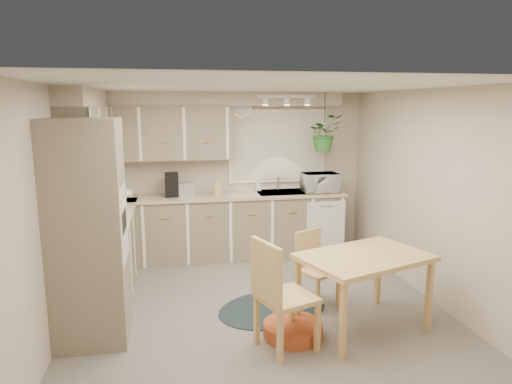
# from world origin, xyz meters

# --- Properties ---
(floor) EXTENTS (4.20, 4.20, 0.00)m
(floor) POSITION_xyz_m (0.00, 0.00, 0.00)
(floor) COLOR slate
(floor) RESTS_ON ground
(ceiling) EXTENTS (4.20, 4.20, 0.00)m
(ceiling) POSITION_xyz_m (0.00, 0.00, 2.40)
(ceiling) COLOR silver
(ceiling) RESTS_ON wall_back
(wall_back) EXTENTS (4.00, 0.04, 2.40)m
(wall_back) POSITION_xyz_m (0.00, 2.10, 1.20)
(wall_back) COLOR #B6A997
(wall_back) RESTS_ON floor
(wall_front) EXTENTS (4.00, 0.04, 2.40)m
(wall_front) POSITION_xyz_m (0.00, -2.10, 1.20)
(wall_front) COLOR #B6A997
(wall_front) RESTS_ON floor
(wall_left) EXTENTS (0.04, 4.20, 2.40)m
(wall_left) POSITION_xyz_m (-2.00, 0.00, 1.20)
(wall_left) COLOR #B6A997
(wall_left) RESTS_ON floor
(wall_right) EXTENTS (0.04, 4.20, 2.40)m
(wall_right) POSITION_xyz_m (2.00, 0.00, 1.20)
(wall_right) COLOR #B6A997
(wall_right) RESTS_ON floor
(base_cab_left) EXTENTS (0.60, 1.85, 0.90)m
(base_cab_left) POSITION_xyz_m (-1.70, 0.88, 0.45)
(base_cab_left) COLOR gray
(base_cab_left) RESTS_ON floor
(base_cab_back) EXTENTS (3.60, 0.60, 0.90)m
(base_cab_back) POSITION_xyz_m (-0.20, 1.80, 0.45)
(base_cab_back) COLOR gray
(base_cab_back) RESTS_ON floor
(counter_left) EXTENTS (0.64, 1.89, 0.04)m
(counter_left) POSITION_xyz_m (-1.69, 0.88, 0.92)
(counter_left) COLOR beige
(counter_left) RESTS_ON base_cab_left
(counter_back) EXTENTS (3.64, 0.64, 0.04)m
(counter_back) POSITION_xyz_m (-0.20, 1.79, 0.92)
(counter_back) COLOR beige
(counter_back) RESTS_ON base_cab_back
(oven_stack) EXTENTS (0.65, 0.65, 2.10)m
(oven_stack) POSITION_xyz_m (-1.68, -0.38, 1.05)
(oven_stack) COLOR gray
(oven_stack) RESTS_ON floor
(wall_oven_face) EXTENTS (0.02, 0.56, 0.58)m
(wall_oven_face) POSITION_xyz_m (-1.35, -0.38, 1.05)
(wall_oven_face) COLOR silver
(wall_oven_face) RESTS_ON oven_stack
(upper_cab_left) EXTENTS (0.35, 2.00, 0.75)m
(upper_cab_left) POSITION_xyz_m (-1.82, 1.00, 1.83)
(upper_cab_left) COLOR gray
(upper_cab_left) RESTS_ON wall_left
(upper_cab_back) EXTENTS (2.00, 0.35, 0.75)m
(upper_cab_back) POSITION_xyz_m (-1.00, 1.93, 1.83)
(upper_cab_back) COLOR gray
(upper_cab_back) RESTS_ON wall_back
(soffit_left) EXTENTS (0.30, 2.00, 0.20)m
(soffit_left) POSITION_xyz_m (-1.85, 1.00, 2.30)
(soffit_left) COLOR #B6A997
(soffit_left) RESTS_ON wall_left
(soffit_back) EXTENTS (3.60, 0.30, 0.20)m
(soffit_back) POSITION_xyz_m (-0.20, 1.95, 2.30)
(soffit_back) COLOR #B6A997
(soffit_back) RESTS_ON wall_back
(cooktop) EXTENTS (0.52, 0.58, 0.02)m
(cooktop) POSITION_xyz_m (-1.68, 0.30, 0.94)
(cooktop) COLOR silver
(cooktop) RESTS_ON counter_left
(range_hood) EXTENTS (0.40, 0.60, 0.14)m
(range_hood) POSITION_xyz_m (-1.70, 0.30, 1.40)
(range_hood) COLOR silver
(range_hood) RESTS_ON upper_cab_left
(window_blinds) EXTENTS (1.40, 0.02, 1.00)m
(window_blinds) POSITION_xyz_m (0.70, 2.07, 1.60)
(window_blinds) COLOR beige
(window_blinds) RESTS_ON wall_back
(window_frame) EXTENTS (1.50, 0.02, 1.10)m
(window_frame) POSITION_xyz_m (0.70, 2.08, 1.60)
(window_frame) COLOR white
(window_frame) RESTS_ON wall_back
(sink) EXTENTS (0.70, 0.48, 0.10)m
(sink) POSITION_xyz_m (0.70, 1.80, 0.90)
(sink) COLOR #A3A6AB
(sink) RESTS_ON counter_back
(dishwasher_front) EXTENTS (0.58, 0.02, 0.83)m
(dishwasher_front) POSITION_xyz_m (1.30, 1.49, 0.42)
(dishwasher_front) COLOR silver
(dishwasher_front) RESTS_ON base_cab_back
(track_light_bar) EXTENTS (0.80, 0.04, 0.04)m
(track_light_bar) POSITION_xyz_m (0.70, 1.55, 2.33)
(track_light_bar) COLOR silver
(track_light_bar) RESTS_ON ceiling
(wall_clock) EXTENTS (0.30, 0.03, 0.30)m
(wall_clock) POSITION_xyz_m (0.15, 2.07, 2.18)
(wall_clock) COLOR #E0A74F
(wall_clock) RESTS_ON wall_back
(dining_table) EXTENTS (1.42, 1.17, 0.77)m
(dining_table) POSITION_xyz_m (0.94, -0.66, 0.38)
(dining_table) COLOR tan
(dining_table) RESTS_ON floor
(chair_left) EXTENTS (0.63, 0.63, 1.05)m
(chair_left) POSITION_xyz_m (0.10, -0.89, 0.52)
(chair_left) COLOR tan
(chair_left) RESTS_ON floor
(chair_back) EXTENTS (0.52, 0.52, 0.83)m
(chair_back) POSITION_xyz_m (0.68, -0.04, 0.41)
(chair_back) COLOR tan
(chair_back) RESTS_ON floor
(braided_rug) EXTENTS (1.47, 1.27, 0.01)m
(braided_rug) POSITION_xyz_m (0.15, -0.08, 0.01)
(braided_rug) COLOR black
(braided_rug) RESTS_ON floor
(pet_bed) EXTENTS (0.73, 0.73, 0.13)m
(pet_bed) POSITION_xyz_m (0.21, -0.70, 0.07)
(pet_bed) COLOR #BC5925
(pet_bed) RESTS_ON floor
(microwave) EXTENTS (0.52, 0.30, 0.35)m
(microwave) POSITION_xyz_m (1.26, 1.70, 1.12)
(microwave) COLOR silver
(microwave) RESTS_ON counter_back
(soap_bottle) EXTENTS (0.08, 0.17, 0.08)m
(soap_bottle) POSITION_xyz_m (0.38, 1.95, 0.98)
(soap_bottle) COLOR silver
(soap_bottle) RESTS_ON counter_back
(hanging_plant) EXTENTS (0.60, 0.64, 0.41)m
(hanging_plant) POSITION_xyz_m (1.31, 1.70, 1.76)
(hanging_plant) COLOR #2D6D2B
(hanging_plant) RESTS_ON ceiling
(coffee_maker) EXTENTS (0.19, 0.23, 0.33)m
(coffee_maker) POSITION_xyz_m (-0.90, 1.80, 1.11)
(coffee_maker) COLOR black
(coffee_maker) RESTS_ON counter_back
(toaster) EXTENTS (0.34, 0.24, 0.19)m
(toaster) POSITION_xyz_m (-0.75, 1.82, 1.03)
(toaster) COLOR #A3A6AB
(toaster) RESTS_ON counter_back
(knife_block) EXTENTS (0.09, 0.09, 0.19)m
(knife_block) POSITION_xyz_m (-0.25, 1.85, 1.04)
(knife_block) COLOR tan
(knife_block) RESTS_ON counter_back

